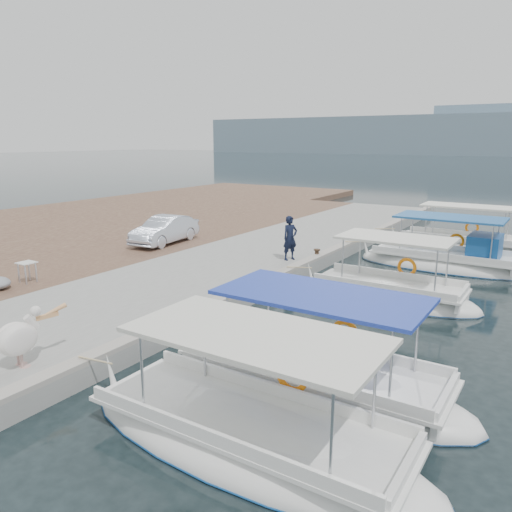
# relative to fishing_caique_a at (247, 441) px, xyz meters

# --- Properties ---
(ground) EXTENTS (400.00, 400.00, 0.00)m
(ground) POSITION_rel_fishing_caique_a_xyz_m (-4.21, 5.82, -0.12)
(ground) COLOR black
(ground) RESTS_ON ground
(concrete_quay) EXTENTS (6.00, 40.00, 0.50)m
(concrete_quay) POSITION_rel_fishing_caique_a_xyz_m (-7.21, 10.82, 0.13)
(concrete_quay) COLOR gray
(concrete_quay) RESTS_ON ground
(quay_curb) EXTENTS (0.44, 40.00, 0.12)m
(quay_curb) POSITION_rel_fishing_caique_a_xyz_m (-4.43, 10.82, 0.44)
(quay_curb) COLOR gray
(quay_curb) RESTS_ON concrete_quay
(cobblestone_strip) EXTENTS (4.00, 40.00, 0.50)m
(cobblestone_strip) POSITION_rel_fishing_caique_a_xyz_m (-12.21, 10.82, 0.13)
(cobblestone_strip) COLOR #52372B
(cobblestone_strip) RESTS_ON ground
(land_backing) EXTENTS (16.00, 60.00, 0.48)m
(land_backing) POSITION_rel_fishing_caique_a_xyz_m (-22.21, 10.82, 0.12)
(land_backing) COLOR #52372B
(land_backing) RESTS_ON ground
(fishing_caique_a) EXTENTS (7.25, 2.39, 2.83)m
(fishing_caique_a) POSITION_rel_fishing_caique_a_xyz_m (0.00, 0.00, 0.00)
(fishing_caique_a) COLOR white
(fishing_caique_a) RESTS_ON ground
(fishing_caique_b) EXTENTS (7.28, 2.37, 2.83)m
(fishing_caique_b) POSITION_rel_fishing_caique_a_xyz_m (0.01, 2.55, 0.00)
(fishing_caique_b) COLOR white
(fishing_caique_b) RESTS_ON ground
(fishing_caique_c) EXTENTS (6.15, 2.20, 2.83)m
(fishing_caique_c) POSITION_rel_fishing_caique_a_xyz_m (-0.55, 9.59, 0.00)
(fishing_caique_c) COLOR white
(fishing_caique_c) RESTS_ON ground
(fishing_caique_d) EXTENTS (7.19, 2.44, 2.83)m
(fishing_caique_d) POSITION_rel_fishing_caique_a_xyz_m (0.08, 15.31, 0.07)
(fishing_caique_d) COLOR white
(fishing_caique_d) RESTS_ON ground
(fishing_caique_e) EXTENTS (7.12, 2.05, 2.83)m
(fishing_caique_e) POSITION_rel_fishing_caique_a_xyz_m (-0.06, 19.51, 0.00)
(fishing_caique_e) COLOR white
(fishing_caique_e) RESTS_ON ground
(mooring_bollards) EXTENTS (0.28, 20.28, 0.33)m
(mooring_bollards) POSITION_rel_fishing_caique_a_xyz_m (-4.56, 7.32, 0.57)
(mooring_bollards) COLOR black
(mooring_bollards) RESTS_ON concrete_quay
(pelican) EXTENTS (0.71, 1.66, 1.28)m
(pelican) POSITION_rel_fishing_caique_a_xyz_m (-5.47, -0.76, 1.03)
(pelican) COLOR tan
(pelican) RESTS_ON concrete_quay
(fisherman) EXTENTS (0.70, 0.80, 1.84)m
(fisherman) POSITION_rel_fishing_caique_a_xyz_m (-5.27, 11.20, 1.29)
(fisherman) COLOR black
(fisherman) RESTS_ON concrete_quay
(parked_car) EXTENTS (1.80, 4.10, 1.31)m
(parked_car) POSITION_rel_fishing_caique_a_xyz_m (-11.99, 10.96, 1.03)
(parked_car) COLOR silver
(parked_car) RESTS_ON cobblestone_strip
(folding_table) EXTENTS (0.55, 0.55, 0.73)m
(folding_table) POSITION_rel_fishing_caique_a_xyz_m (-11.37, 3.29, 0.90)
(folding_table) COLOR silver
(folding_table) RESTS_ON cobblestone_strip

